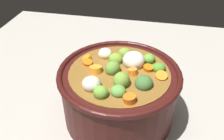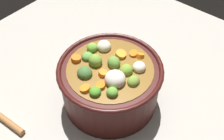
% 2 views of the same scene
% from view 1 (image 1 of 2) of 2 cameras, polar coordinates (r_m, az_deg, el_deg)
% --- Properties ---
extents(ground_plane, '(1.10, 1.10, 0.00)m').
position_cam_1_polar(ground_plane, '(0.61, 1.51, -10.12)').
color(ground_plane, '#9E998E').
extents(cooking_pot, '(0.27, 0.27, 0.16)m').
position_cam_1_polar(cooking_pot, '(0.56, 1.65, -5.13)').
color(cooking_pot, '#38110F').
rests_on(cooking_pot, ground_plane).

